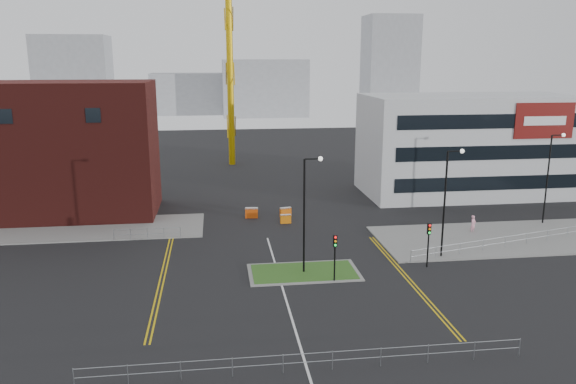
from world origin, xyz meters
The scene contains 28 objects.
ground centered at (0.00, 0.00, 0.00)m, with size 200.00×200.00×0.00m, color black.
pavement_left centered at (-20.00, 22.00, 0.06)m, with size 28.00×8.00×0.12m, color slate.
pavement_right centered at (22.00, 14.00, 0.06)m, with size 24.00×10.00×0.12m, color slate.
island_kerb centered at (2.00, 8.00, 0.04)m, with size 8.60×4.60×0.08m, color slate.
grass_island centered at (2.00, 8.00, 0.06)m, with size 8.00×4.00×0.12m, color #2C541C.
brick_building centered at (-22.97, 28.00, 6.85)m, with size 24.20×10.07×14.24m.
office_block centered at (26.01, 31.97, 6.00)m, with size 25.00×12.20×12.00m.
streetlamp_island centered at (2.22, 8.00, 5.41)m, with size 1.46×0.36×9.18m.
streetlamp_right_near centered at (14.22, 10.00, 5.41)m, with size 1.46×0.36×9.18m.
streetlamp_right_far centered at (28.22, 18.00, 5.41)m, with size 1.46×0.36×9.18m.
traffic_light_island centered at (4.00, 5.98, 2.57)m, with size 0.28×0.33×3.65m.
traffic_light_right centered at (12.00, 7.98, 2.57)m, with size 0.28×0.33×3.65m.
railing_front centered at (0.00, -6.00, 0.78)m, with size 24.05×0.05×1.10m.
railing_left centered at (-11.00, 18.00, 0.74)m, with size 6.05×0.05×1.10m.
railing_right centered at (20.50, 11.50, 0.78)m, with size 19.05×5.05×1.10m.
centre_line centered at (0.00, 2.00, 0.01)m, with size 0.15×30.00×0.01m, color silver.
yellow_left_a centered at (-9.00, 10.00, 0.01)m, with size 0.12×24.00×0.01m, color gold.
yellow_left_b centered at (-8.70, 10.00, 0.01)m, with size 0.12×24.00×0.01m, color gold.
yellow_right_a centered at (9.50, 6.00, 0.01)m, with size 0.12×20.00×0.01m, color gold.
yellow_right_b centered at (9.80, 6.00, 0.01)m, with size 0.12×20.00×0.01m, color gold.
skyline_a centered at (-40.00, 120.00, 11.00)m, with size 18.00×12.00×22.00m, color gray.
skyline_b centered at (10.00, 130.00, 8.00)m, with size 24.00×12.00×16.00m, color gray.
skyline_c centered at (45.00, 125.00, 14.00)m, with size 14.00×12.00×28.00m, color gray.
skyline_d centered at (-8.00, 140.00, 6.00)m, with size 30.00×12.00×12.00m, color gray.
pedestrian centered at (19.65, 16.06, 0.87)m, with size 0.63×0.41×1.73m, color #F79FB8.
barrier_left centered at (-1.00, 24.00, 0.60)m, with size 1.35×0.57×1.10m.
barrier_mid centered at (2.58, 24.00, 0.54)m, with size 1.25×0.65×1.00m.
barrier_right centered at (2.29, 21.62, 0.49)m, with size 1.10×0.41×0.91m.
Camera 1 is at (-4.53, -32.55, 16.28)m, focal length 35.00 mm.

